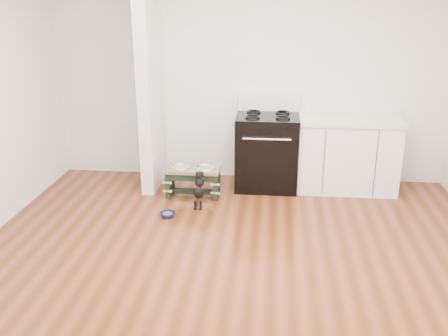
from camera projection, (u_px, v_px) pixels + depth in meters
ground at (231, 274)px, 4.37m from camera, size 5.00×5.00×0.00m
room_shell at (232, 91)px, 3.83m from camera, size 5.00×5.00×5.00m
partition_wall at (150, 79)px, 6.01m from camera, size 0.15×0.80×2.70m
oven_range at (267, 150)px, 6.21m from camera, size 0.76×0.69×1.14m
cabinet_run at (347, 154)px, 6.14m from camera, size 1.24×0.64×0.91m
dog_feeder at (193, 176)px, 5.98m from camera, size 0.65×0.35×0.37m
puppy at (199, 188)px, 5.70m from camera, size 0.11×0.34×0.40m
floor_bowl at (168, 214)px, 5.48m from camera, size 0.22×0.22×0.05m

